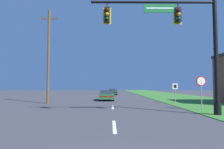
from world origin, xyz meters
name	(u,v)px	position (x,y,z in m)	size (l,w,h in m)	color
grass_verge_right	(175,97)	(10.50, 30.00, 0.02)	(10.00, 110.00, 0.04)	#38752D
road_center_line	(112,100)	(0.00, 22.00, 0.01)	(0.16, 34.80, 0.01)	silver
signal_mast	(186,38)	(4.55, 9.30, 4.77)	(8.04, 0.47, 7.93)	black
car_ahead	(106,95)	(-0.72, 22.42, 0.60)	(2.00, 4.39, 1.19)	black
far_car	(113,92)	(0.28, 38.69, 0.60)	(1.82, 4.55, 1.19)	black
stop_sign	(201,85)	(6.64, 11.98, 1.86)	(0.76, 0.07, 2.50)	gray
route_sign_post	(175,89)	(6.62, 18.03, 1.53)	(0.55, 0.06, 2.03)	gray
utility_pole_near	(49,55)	(-6.67, 17.76, 5.07)	(1.80, 0.26, 9.83)	brown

